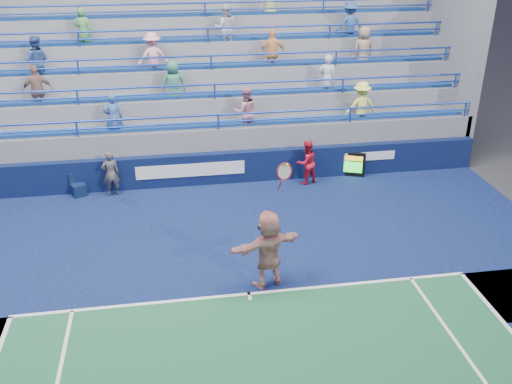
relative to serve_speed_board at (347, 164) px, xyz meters
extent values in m
plane|color=#333538|center=(-4.41, -6.39, -0.44)|extent=(120.00, 120.00, 0.00)
cube|color=#0D1343|center=(-4.41, -4.19, -0.43)|extent=(18.00, 8.40, 0.02)
cube|color=white|center=(-4.41, -6.39, -0.41)|extent=(11.00, 0.10, 0.01)
cube|color=white|center=(-4.41, -6.49, -0.41)|extent=(0.08, 0.30, 0.01)
cube|color=#0A143C|center=(-4.41, 0.11, 0.11)|extent=(18.00, 0.30, 1.10)
cube|color=white|center=(-5.41, -0.05, 0.16)|extent=(3.60, 0.02, 0.45)
cube|color=white|center=(0.79, -0.05, 0.26)|extent=(1.80, 0.02, 0.30)
cube|color=slate|center=(-4.41, 3.06, 0.11)|extent=(18.00, 5.60, 1.10)
cube|color=slate|center=(-4.41, 3.06, 0.49)|extent=(18.00, 5.60, 1.85)
cube|color=#154194|center=(-4.41, 0.71, 1.46)|extent=(17.40, 0.45, 0.10)
cylinder|color=#1E3DA3|center=(-4.41, 0.31, 1.91)|extent=(18.00, 0.07, 0.07)
cube|color=slate|center=(-4.41, 3.56, 0.86)|extent=(18.00, 4.60, 2.60)
cube|color=#154194|center=(-4.41, 1.71, 2.21)|extent=(17.40, 0.45, 0.10)
cylinder|color=#1E3DA3|center=(-4.41, 1.31, 2.66)|extent=(18.00, 0.07, 0.07)
cube|color=slate|center=(-4.41, 4.06, 1.24)|extent=(18.00, 3.60, 3.35)
cube|color=#154194|center=(-4.41, 2.71, 2.96)|extent=(17.40, 0.45, 0.10)
cylinder|color=#1E3DA3|center=(-4.41, 2.31, 3.41)|extent=(18.00, 0.07, 0.07)
cube|color=slate|center=(-4.41, 4.56, 1.61)|extent=(18.00, 2.60, 4.10)
cube|color=#154194|center=(-4.41, 3.71, 3.71)|extent=(17.40, 0.45, 0.10)
cylinder|color=#1E3DA3|center=(-4.41, 3.31, 4.16)|extent=(18.00, 0.07, 0.07)
cube|color=slate|center=(-4.41, 5.06, 1.99)|extent=(18.00, 1.60, 4.85)
cube|color=#154194|center=(-4.41, 4.71, 4.46)|extent=(17.40, 0.45, 0.10)
cylinder|color=#1E3DA3|center=(-4.41, 4.31, 4.91)|extent=(18.00, 0.07, 0.07)
imported|color=#9C8468|center=(1.23, 2.71, 3.34)|extent=(0.93, 0.72, 1.70)
imported|color=#F7A0B3|center=(-6.41, 2.71, 3.34)|extent=(1.21, 0.86, 1.70)
imported|color=#FFB563|center=(-2.16, 2.71, 3.34)|extent=(1.01, 0.44, 1.70)
imported|color=#2E538A|center=(0.97, 3.71, 4.09)|extent=(1.14, 0.72, 1.70)
imported|color=silver|center=(-3.74, 3.71, 4.09)|extent=(0.89, 0.72, 1.70)
imported|color=#397E63|center=(-5.77, 1.71, 2.59)|extent=(0.88, 0.62, 1.70)
imported|color=#F2F760|center=(-1.89, 4.71, 4.84)|extent=(0.87, 0.61, 1.70)
imported|color=pink|center=(-3.44, 0.71, 1.84)|extent=(0.86, 0.69, 1.70)
imported|color=#3659A4|center=(-7.79, 0.71, 1.84)|extent=(0.69, 0.53, 1.70)
imported|color=#439448|center=(-8.77, 3.71, 4.09)|extent=(0.68, 0.51, 1.70)
imported|color=#8E695F|center=(-10.20, 1.71, 2.59)|extent=(1.06, 0.61, 1.70)
imported|color=#315095|center=(-10.29, 2.71, 3.34)|extent=(0.90, 0.74, 1.70)
imported|color=#F6FF63|center=(0.59, 0.71, 1.84)|extent=(1.14, 0.71, 1.70)
imported|color=silver|center=(-0.39, 1.71, 2.59)|extent=(0.70, 0.54, 1.70)
cube|color=black|center=(0.00, 0.01, 0.00)|extent=(1.22, 0.57, 0.87)
cube|color=gold|center=(0.00, -0.07, 0.26)|extent=(1.06, 0.02, 0.17)
cube|color=#19E533|center=(0.00, -0.07, -0.07)|extent=(1.06, 0.02, 0.39)
cube|color=#0B1938|center=(-9.06, -0.17, -0.23)|extent=(0.55, 0.55, 0.42)
cube|color=#0B1938|center=(-9.06, 0.01, 0.14)|extent=(0.40, 0.22, 0.33)
imported|color=silver|center=(-3.88, -6.03, 0.57)|extent=(1.95, 1.14, 2.01)
torus|color=maroon|center=(-3.53, -6.03, 2.57)|extent=(0.42, 0.24, 0.41)
cylinder|color=maroon|center=(-3.63, -6.03, 2.24)|extent=(0.09, 0.23, 0.36)
sphere|color=#B8CC2F|center=(-3.48, -6.08, 2.75)|extent=(0.07, 0.07, 0.07)
imported|color=#131536|center=(-7.98, -0.28, 0.33)|extent=(0.63, 0.48, 1.53)
imported|color=red|center=(-1.56, -0.39, 0.33)|extent=(0.90, 0.80, 1.53)
camera|label=1|loc=(-6.04, -17.52, 7.71)|focal=40.00mm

